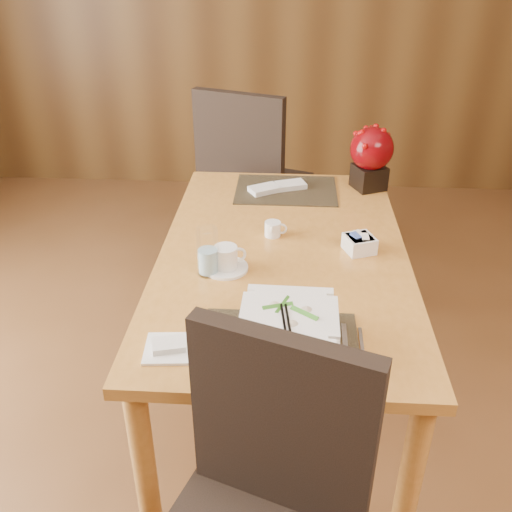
# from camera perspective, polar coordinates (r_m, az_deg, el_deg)

# --- Properties ---
(dining_table) EXTENTS (0.90, 1.50, 0.75)m
(dining_table) POSITION_cam_1_polar(r_m,az_deg,el_deg) (2.14, 2.70, -1.74)
(dining_table) COLOR #CC8838
(dining_table) RESTS_ON ground
(placemat_near) EXTENTS (0.45, 0.33, 0.01)m
(placemat_near) POSITION_cam_1_polar(r_m,az_deg,el_deg) (1.63, 2.35, -8.97)
(placemat_near) COLOR black
(placemat_near) RESTS_ON dining_table
(placemat_far) EXTENTS (0.45, 0.33, 0.01)m
(placemat_far) POSITION_cam_1_polar(r_m,az_deg,el_deg) (2.58, 3.02, 6.62)
(placemat_far) COLOR black
(placemat_far) RESTS_ON dining_table
(soup_setting) EXTENTS (0.30, 0.30, 0.12)m
(soup_setting) POSITION_cam_1_polar(r_m,az_deg,el_deg) (1.60, 3.27, -7.41)
(soup_setting) COLOR white
(soup_setting) RESTS_ON dining_table
(coffee_cup) EXTENTS (0.15, 0.15, 0.09)m
(coffee_cup) POSITION_cam_1_polar(r_m,az_deg,el_deg) (1.96, -3.04, -0.38)
(coffee_cup) COLOR white
(coffee_cup) RESTS_ON dining_table
(water_glass) EXTENTS (0.08, 0.08, 0.17)m
(water_glass) POSITION_cam_1_polar(r_m,az_deg,el_deg) (1.92, -4.86, 0.46)
(water_glass) COLOR white
(water_glass) RESTS_ON dining_table
(creamer_jug) EXTENTS (0.08, 0.08, 0.06)m
(creamer_jug) POSITION_cam_1_polar(r_m,az_deg,el_deg) (2.18, 1.68, 2.73)
(creamer_jug) COLOR white
(creamer_jug) RESTS_ON dining_table
(sugar_caddy) EXTENTS (0.13, 0.13, 0.06)m
(sugar_caddy) POSITION_cam_1_polar(r_m,az_deg,el_deg) (2.11, 10.30, 1.21)
(sugar_caddy) COLOR white
(sugar_caddy) RESTS_ON dining_table
(berry_decor) EXTENTS (0.19, 0.19, 0.28)m
(berry_decor) POSITION_cam_1_polar(r_m,az_deg,el_deg) (2.60, 11.45, 9.93)
(berry_decor) COLOR black
(berry_decor) RESTS_ON dining_table
(napkins_far) EXTENTS (0.27, 0.19, 0.02)m
(napkins_far) POSITION_cam_1_polar(r_m,az_deg,el_deg) (2.57, 2.36, 6.93)
(napkins_far) COLOR white
(napkins_far) RESTS_ON dining_table
(bread_plate) EXTENTS (0.15, 0.15, 0.01)m
(bread_plate) POSITION_cam_1_polar(r_m,az_deg,el_deg) (1.64, -8.68, -9.14)
(bread_plate) COLOR white
(bread_plate) RESTS_ON dining_table
(far_chair) EXTENTS (0.65, 0.65, 1.08)m
(far_chair) POSITION_cam_1_polar(r_m,az_deg,el_deg) (3.12, -0.64, 8.10)
(far_chair) COLOR black
(far_chair) RESTS_ON ground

